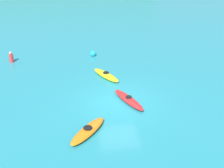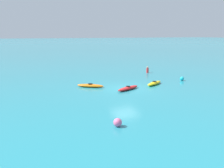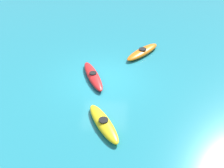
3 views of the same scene
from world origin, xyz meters
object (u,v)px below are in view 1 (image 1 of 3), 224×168
object	(u,v)px
kayak_orange	(88,131)
buoy_cyan	(93,54)
kayak_red	(129,100)
person_near_shore	(11,58)
kayak_yellow	(106,75)

from	to	relation	value
kayak_orange	buoy_cyan	world-z (taller)	buoy_cyan
kayak_orange	kayak_red	distance (m)	3.82
person_near_shore	kayak_red	bearing A→B (deg)	-42.42
kayak_orange	person_near_shore	xyz separation A→B (m)	(-5.35, 10.06, 0.22)
kayak_red	person_near_shore	bearing A→B (deg)	137.58
kayak_yellow	kayak_orange	bearing A→B (deg)	-104.18
kayak_red	person_near_shore	distance (m)	10.73
buoy_cyan	person_near_shore	bearing A→B (deg)	-175.56
kayak_red	buoy_cyan	world-z (taller)	buoy_cyan
kayak_yellow	kayak_red	bearing A→B (deg)	-75.24
buoy_cyan	kayak_red	bearing A→B (deg)	-78.60
person_near_shore	kayak_orange	bearing A→B (deg)	-62.00
kayak_orange	buoy_cyan	bearing A→B (deg)	84.54
kayak_orange	person_near_shore	distance (m)	11.40
kayak_orange	person_near_shore	world-z (taller)	person_near_shore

